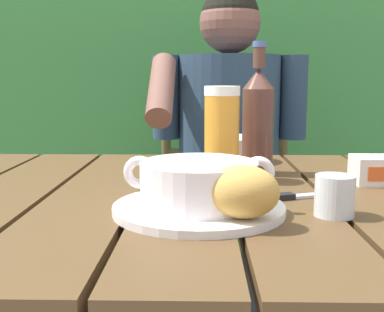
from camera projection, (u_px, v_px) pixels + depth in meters
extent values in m
cube|color=#4E371F|center=(9.00, 201.00, 0.87)|extent=(0.15, 0.85, 0.04)
cube|color=#4E371F|center=(97.00, 201.00, 0.87)|extent=(0.15, 0.85, 0.04)
cube|color=#4E371F|center=(185.00, 202.00, 0.86)|extent=(0.15, 0.85, 0.04)
cube|color=#4E371F|center=(275.00, 202.00, 0.86)|extent=(0.15, 0.85, 0.04)
cube|color=#4E371F|center=(365.00, 203.00, 0.86)|extent=(0.15, 0.85, 0.04)
cube|color=#4E371F|center=(191.00, 185.00, 1.26)|extent=(1.39, 0.03, 0.08)
cube|color=#357739|center=(196.00, 75.00, 2.35)|extent=(3.98, 0.60, 1.88)
cylinder|color=#4C3823|center=(265.00, 71.00, 2.48)|extent=(0.10, 0.10, 1.92)
cylinder|color=#4C3823|center=(3.00, 113.00, 2.55)|extent=(0.10, 0.10, 1.49)
cylinder|color=#4A4222|center=(299.00, 301.00, 1.53)|extent=(0.04, 0.04, 0.45)
cylinder|color=#4A4222|center=(158.00, 299.00, 1.54)|extent=(0.04, 0.04, 0.45)
cylinder|color=#4A4222|center=(279.00, 256.00, 1.92)|extent=(0.04, 0.04, 0.45)
cylinder|color=#4A4222|center=(167.00, 255.00, 1.93)|extent=(0.04, 0.04, 0.45)
cube|color=#4A4222|center=(226.00, 211.00, 1.69)|extent=(0.49, 0.43, 0.02)
cylinder|color=#4A4222|center=(283.00, 134.00, 1.84)|extent=(0.04, 0.04, 0.52)
cylinder|color=#4A4222|center=(166.00, 134.00, 1.85)|extent=(0.04, 0.04, 0.52)
cube|color=#4A4222|center=(224.00, 154.00, 1.86)|extent=(0.45, 0.02, 0.04)
cube|color=#4A4222|center=(225.00, 121.00, 1.84)|extent=(0.45, 0.02, 0.04)
cube|color=#4A4222|center=(225.00, 86.00, 1.82)|extent=(0.45, 0.02, 0.04)
cylinder|color=#253A4F|center=(257.00, 214.00, 1.49)|extent=(0.13, 0.40, 0.13)
cylinder|color=#253A4F|center=(202.00, 214.00, 1.49)|extent=(0.13, 0.40, 0.13)
cylinder|color=#253A4F|center=(229.00, 133.00, 1.55)|extent=(0.32, 0.32, 0.49)
sphere|color=brown|center=(230.00, 23.00, 1.49)|extent=(0.19, 0.19, 0.19)
sphere|color=black|center=(230.00, 16.00, 1.49)|extent=(0.18, 0.18, 0.18)
cylinder|color=#253A4F|center=(293.00, 98.00, 1.51)|extent=(0.08, 0.08, 0.26)
cylinder|color=#253A4F|center=(166.00, 97.00, 1.51)|extent=(0.08, 0.08, 0.26)
cylinder|color=brown|center=(161.00, 89.00, 1.35)|extent=(0.07, 0.25, 0.21)
cylinder|color=white|center=(199.00, 208.00, 0.73)|extent=(0.26, 0.26, 0.01)
cylinder|color=white|center=(199.00, 183.00, 0.72)|extent=(0.18, 0.18, 0.07)
cylinder|color=#B64F21|center=(199.00, 174.00, 0.72)|extent=(0.16, 0.16, 0.01)
torus|color=white|center=(140.00, 172.00, 0.72)|extent=(0.05, 0.01, 0.05)
torus|color=white|center=(258.00, 173.00, 0.72)|extent=(0.05, 0.01, 0.05)
ellipsoid|color=gold|center=(243.00, 192.00, 0.65)|extent=(0.11, 0.09, 0.07)
cylinder|color=orange|center=(222.00, 138.00, 0.95)|extent=(0.07, 0.07, 0.17)
cylinder|color=white|center=(222.00, 91.00, 0.93)|extent=(0.07, 0.07, 0.02)
cylinder|color=#523127|center=(258.00, 132.00, 1.01)|extent=(0.07, 0.07, 0.18)
cone|color=#523127|center=(259.00, 79.00, 0.99)|extent=(0.07, 0.07, 0.04)
cylinder|color=#523127|center=(259.00, 58.00, 0.99)|extent=(0.03, 0.03, 0.04)
cylinder|color=#435A97|center=(259.00, 44.00, 0.98)|extent=(0.03, 0.03, 0.01)
cylinder|color=silver|center=(335.00, 196.00, 0.71)|extent=(0.06, 0.06, 0.06)
cube|color=white|center=(380.00, 170.00, 0.92)|extent=(0.10, 0.08, 0.05)
cube|color=silver|center=(308.00, 196.00, 0.82)|extent=(0.11, 0.05, 0.00)
cube|color=black|center=(277.00, 197.00, 0.80)|extent=(0.06, 0.04, 0.01)
cylinder|color=white|center=(237.00, 149.00, 1.17)|extent=(0.14, 0.14, 0.06)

